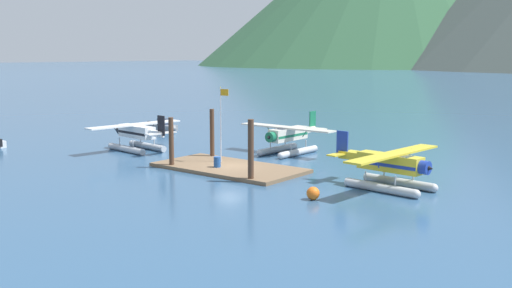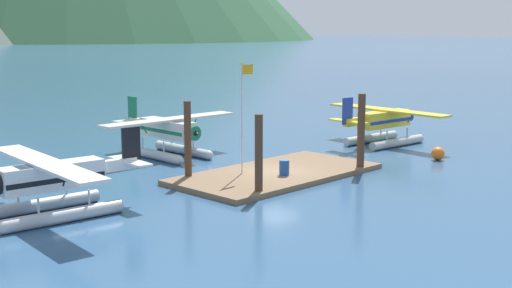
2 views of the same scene
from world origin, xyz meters
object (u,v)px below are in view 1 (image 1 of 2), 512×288
object	(u,v)px
flagpole	(222,116)
mooring_buoy	(313,193)
seaplane_white_port_fwd	(136,135)
fuel_drum	(217,162)
boat_grey_open_west	(163,126)
seaplane_cream_bow_centre	(288,138)
seaplane_yellow_stbd_fwd	(390,168)

from	to	relation	value
flagpole	mooring_buoy	xyz separation A→B (m)	(12.92, -5.40, -3.88)
flagpole	mooring_buoy	size ratio (longest dim) A/B	7.38
seaplane_white_port_fwd	flagpole	bearing A→B (deg)	-2.65
fuel_drum	seaplane_white_port_fwd	bearing A→B (deg)	168.86
mooring_buoy	boat_grey_open_west	bearing A→B (deg)	151.94
fuel_drum	seaplane_cream_bow_centre	world-z (taller)	seaplane_cream_bow_centre
flagpole	boat_grey_open_west	xyz separation A→B (m)	(-21.82, 13.11, -3.83)
seaplane_cream_bow_centre	fuel_drum	bearing A→B (deg)	-88.68
flagpole	seaplane_cream_bow_centre	bearing A→B (deg)	82.82
seaplane_cream_bow_centre	seaplane_white_port_fwd	bearing A→B (deg)	-148.89
mooring_buoy	seaplane_white_port_fwd	bearing A→B (deg)	166.53
fuel_drum	seaplane_white_port_fwd	xyz separation A→B (m)	(-13.24, 2.61, 0.84)
boat_grey_open_west	mooring_buoy	bearing A→B (deg)	-28.06
flagpole	seaplane_cream_bow_centre	distance (m)	8.90
seaplane_cream_bow_centre	boat_grey_open_west	distance (m)	23.38
flagpole	seaplane_yellow_stbd_fwd	distance (m)	15.79
seaplane_white_port_fwd	seaplane_yellow_stbd_fwd	xyz separation A→B (m)	(27.48, 0.05, 0.00)
mooring_buoy	seaplane_white_port_fwd	size ratio (longest dim) A/B	0.08
seaplane_yellow_stbd_fwd	seaplane_cream_bow_centre	xyz separation A→B (m)	(-14.48, 7.80, 0.00)
mooring_buoy	seaplane_yellow_stbd_fwd	world-z (taller)	seaplane_yellow_stbd_fwd
seaplane_yellow_stbd_fwd	boat_grey_open_west	world-z (taller)	seaplane_yellow_stbd_fwd
mooring_buoy	seaplane_cream_bow_centre	world-z (taller)	seaplane_cream_bow_centre
fuel_drum	mooring_buoy	distance (m)	12.09
seaplane_white_port_fwd	boat_grey_open_west	size ratio (longest dim) A/B	2.14
mooring_buoy	seaplane_cream_bow_centre	distance (m)	18.23
flagpole	seaplane_cream_bow_centre	size ratio (longest dim) A/B	0.62
seaplane_yellow_stbd_fwd	seaplane_cream_bow_centre	size ratio (longest dim) A/B	1.01
fuel_drum	seaplane_yellow_stbd_fwd	size ratio (longest dim) A/B	0.08
boat_grey_open_west	seaplane_white_port_fwd	bearing A→B (deg)	-51.82
seaplane_white_port_fwd	seaplane_cream_bow_centre	distance (m)	15.18
flagpole	boat_grey_open_west	size ratio (longest dim) A/B	1.33
fuel_drum	seaplane_white_port_fwd	world-z (taller)	seaplane_white_port_fwd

